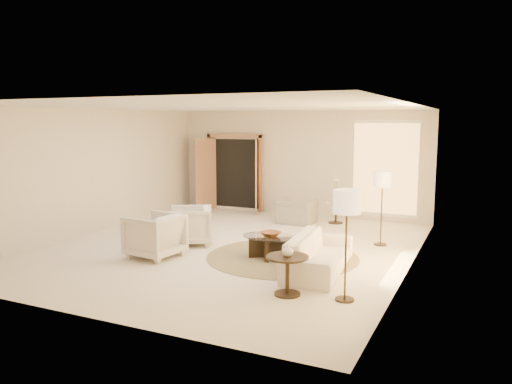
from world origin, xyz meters
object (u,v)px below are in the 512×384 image
at_px(accent_chair, 296,207).
at_px(coffee_table, 270,244).
at_px(bowl, 271,234).
at_px(floor_lamp_far, 347,207).
at_px(end_vase, 288,250).
at_px(armchair_left, 190,224).
at_px(side_vase, 336,196).
at_px(end_table, 287,268).
at_px(armchair_right, 155,233).
at_px(floor_lamp_near, 382,183).
at_px(side_table, 336,210).
at_px(sofa, 319,253).

height_order(accent_chair, coffee_table, accent_chair).
xyz_separation_m(coffee_table, bowl, (0.00, 0.00, 0.19)).
bearing_deg(coffee_table, bowl, 0.00).
distance_m(floor_lamp_far, bowl, 2.64).
xyz_separation_m(bowl, end_vase, (1.04, -1.77, 0.22)).
bearing_deg(armchair_left, side_vase, 117.59).
bearing_deg(end_table, side_vase, 98.67).
xyz_separation_m(end_table, side_vase, (-0.82, 5.38, 0.28)).
xyz_separation_m(armchair_right, accent_chair, (1.30, 4.04, -0.05)).
height_order(armchair_left, floor_lamp_near, floor_lamp_near).
xyz_separation_m(side_table, end_vase, (0.82, -5.38, 0.34)).
bearing_deg(floor_lamp_near, accent_chair, 150.34).
distance_m(armchair_left, accent_chair, 3.17).
bearing_deg(floor_lamp_near, sofa, -104.72).
relative_size(end_vase, side_vase, 0.67).
bearing_deg(armchair_left, floor_lamp_far, 33.18).
height_order(side_table, end_vase, end_vase).
relative_size(armchair_right, coffee_table, 0.63).
xyz_separation_m(side_table, side_vase, (0.00, 0.00, 0.35)).
height_order(sofa, accent_chair, accent_chair).
relative_size(coffee_table, bowl, 3.93).
bearing_deg(coffee_table, sofa, -22.34).
distance_m(armchair_left, end_table, 3.55).
xyz_separation_m(accent_chair, side_vase, (0.88, 0.45, 0.27)).
distance_m(side_table, end_vase, 5.45).
height_order(floor_lamp_near, end_vase, floor_lamp_near).
relative_size(coffee_table, side_vase, 5.30).
relative_size(sofa, floor_lamp_far, 1.33).
bearing_deg(bowl, sofa, -22.34).
height_order(sofa, side_vase, side_vase).
height_order(floor_lamp_near, side_vase, floor_lamp_near).
xyz_separation_m(sofa, bowl, (-1.08, 0.44, 0.14)).
height_order(sofa, side_table, sofa).
distance_m(armchair_right, accent_chair, 4.25).
bearing_deg(floor_lamp_near, bowl, -132.67).
relative_size(armchair_right, floor_lamp_near, 0.59).
distance_m(sofa, coffee_table, 1.17).
relative_size(armchair_right, accent_chair, 0.97).
xyz_separation_m(armchair_right, side_vase, (2.18, 4.50, 0.22)).
bearing_deg(end_table, side_table, 98.67).
height_order(coffee_table, side_vase, side_vase).
distance_m(end_table, floor_lamp_far, 1.26).
relative_size(sofa, coffee_table, 1.48).
height_order(armchair_right, accent_chair, armchair_right).
bearing_deg(side_vase, end_vase, -81.33).
bearing_deg(side_table, end_table, -81.33).
distance_m(end_vase, side_vase, 5.44).
distance_m(armchair_left, floor_lamp_far, 4.30).
relative_size(armchair_right, side_vase, 3.37).
xyz_separation_m(armchair_left, side_table, (2.12, 3.38, -0.10)).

